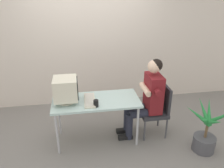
# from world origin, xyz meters

# --- Properties ---
(ground_plane) EXTENTS (12.00, 12.00, 0.00)m
(ground_plane) POSITION_xyz_m (0.00, 0.00, 0.00)
(ground_plane) COLOR gray
(wall_back) EXTENTS (8.00, 0.10, 3.00)m
(wall_back) POSITION_xyz_m (0.30, 1.40, 1.50)
(wall_back) COLOR beige
(wall_back) RESTS_ON ground_plane
(desk) EXTENTS (1.33, 0.62, 0.73)m
(desk) POSITION_xyz_m (0.00, 0.00, 0.67)
(desk) COLOR #B7B7BC
(desk) RESTS_ON ground_plane
(crt_monitor) EXTENTS (0.35, 0.35, 0.38)m
(crt_monitor) POSITION_xyz_m (-0.44, 0.01, 0.95)
(crt_monitor) COLOR beige
(crt_monitor) RESTS_ON desk
(keyboard) EXTENTS (0.18, 0.47, 0.03)m
(keyboard) POSITION_xyz_m (-0.10, -0.02, 0.75)
(keyboard) COLOR beige
(keyboard) RESTS_ON desk
(office_chair) EXTENTS (0.43, 0.43, 0.87)m
(office_chair) POSITION_xyz_m (1.01, 0.02, 0.48)
(office_chair) COLOR #4C4C51
(office_chair) RESTS_ON ground_plane
(person_seated) EXTENTS (0.69, 0.58, 1.33)m
(person_seated) POSITION_xyz_m (0.83, 0.02, 0.72)
(person_seated) COLOR maroon
(person_seated) RESTS_ON ground_plane
(potted_plant) EXTENTS (0.67, 0.62, 0.82)m
(potted_plant) POSITION_xyz_m (1.59, -0.54, 0.32)
(potted_plant) COLOR #4C4C51
(potted_plant) RESTS_ON ground_plane
(desk_mug) EXTENTS (0.07, 0.08, 0.10)m
(desk_mug) POSITION_xyz_m (-0.02, -0.20, 0.78)
(desk_mug) COLOR black
(desk_mug) RESTS_ON desk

